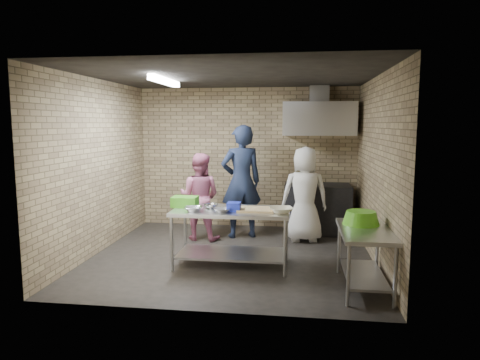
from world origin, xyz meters
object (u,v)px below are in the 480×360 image
prep_table (231,238)px  woman_pink (200,197)px  man_navy (241,182)px  bottle_green (343,123)px  side_counter (364,259)px  blue_tub (234,207)px  green_crate (185,202)px  green_basin (361,218)px  stove (317,209)px  woman_white (305,194)px

prep_table → woman_pink: 1.59m
man_navy → bottle_green: bearing=-179.9°
side_counter → blue_tub: size_ratio=6.61×
green_crate → blue_tub: bearing=-16.3°
green_basin → man_navy: bearing=131.7°
prep_table → green_crate: bearing=170.3°
blue_tub → woman_pink: size_ratio=0.12×
woman_pink → prep_table: bearing=125.7°
green_basin → side_counter: bearing=-85.4°
green_basin → man_navy: man_navy is taller
green_crate → woman_pink: woman_pink is taller
prep_table → man_navy: (-0.07, 1.60, 0.59)m
prep_table → stove: size_ratio=1.36×
green_basin → woman_pink: 3.04m
stove → man_navy: bearing=-159.7°
prep_table → bottle_green: bottle_green is taller
side_counter → woman_white: 2.28m
blue_tub → green_basin: (1.67, -0.30, -0.04)m
woman_pink → woman_white: woman_white is taller
prep_table → green_crate: size_ratio=4.50×
stove → man_navy: size_ratio=0.60×
bottle_green → blue_tub: bearing=-124.6°
woman_pink → man_navy: bearing=-154.4°
stove → woman_pink: 2.21m
green_crate → blue_tub: 0.78m
green_crate → man_navy: size_ratio=0.18×
man_navy → green_crate: bearing=44.6°
green_crate → woman_white: size_ratio=0.22×
prep_table → green_basin: (1.72, -0.40, 0.43)m
blue_tub → woman_pink: 1.67m
green_basin → woman_white: size_ratio=0.28×
stove → green_basin: 2.57m
blue_tub → bottle_green: (1.69, 2.44, 1.14)m
side_counter → green_basin: (-0.02, 0.25, 0.46)m
bottle_green → man_navy: (-1.80, -0.74, -1.02)m
green_basin → bottle_green: bearing=89.6°
green_crate → green_basin: bearing=-12.2°
blue_tub → green_basin: blue_tub is taller
green_basin → blue_tub: bearing=169.8°
bottle_green → woman_pink: (-2.50, -0.99, -1.26)m
woman_white → green_basin: bearing=101.6°
stove → woman_pink: (-2.05, -0.75, 0.30)m
woman_pink → green_crate: bearing=99.2°
prep_table → woman_white: size_ratio=1.00×
prep_table → side_counter: bearing=-20.5°
woman_white → prep_table: bearing=46.6°
stove → woman_pink: woman_pink is taller
side_counter → bottle_green: bottle_green is taller
green_crate → woman_pink: (-0.07, 1.23, -0.13)m
prep_table → side_counter: 1.85m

